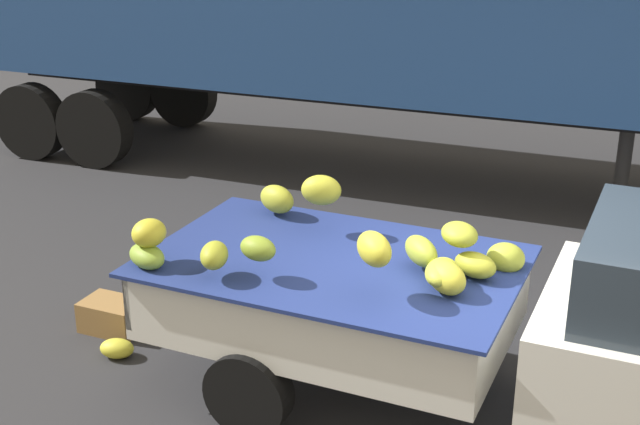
% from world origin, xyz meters
% --- Properties ---
extents(curb_strip, '(80.00, 0.80, 0.16)m').
position_xyz_m(curb_strip, '(0.00, 10.28, 0.08)').
color(curb_strip, gray).
rests_on(curb_strip, ground).
extents(pickup_truck, '(4.95, 2.13, 1.70)m').
position_xyz_m(pickup_truck, '(0.79, 0.16, 0.88)').
color(pickup_truck, silver).
rests_on(pickup_truck, ground).
extents(fallen_banana_bunch_near_tailgate, '(0.32, 0.25, 0.16)m').
position_xyz_m(fallen_banana_bunch_near_tailgate, '(-2.92, 0.13, 0.08)').
color(fallen_banana_bunch_near_tailgate, gold).
rests_on(fallen_banana_bunch_near_tailgate, ground).
extents(produce_crate, '(0.54, 0.40, 0.28)m').
position_xyz_m(produce_crate, '(-3.21, 0.53, 0.14)').
color(produce_crate, olive).
rests_on(produce_crate, ground).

